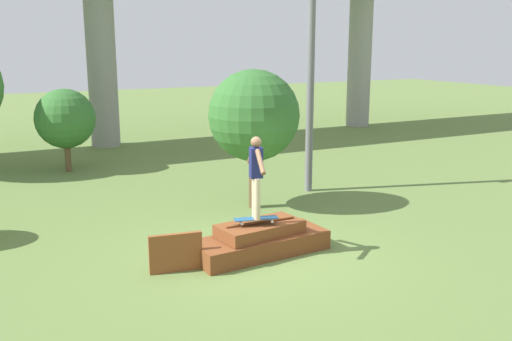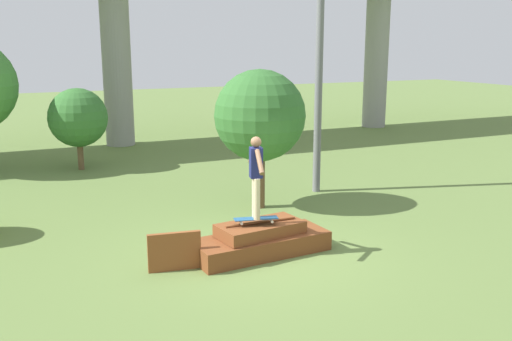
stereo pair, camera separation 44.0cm
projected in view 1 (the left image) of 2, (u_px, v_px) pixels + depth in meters
The scene contains 8 objects.
ground_plane at pixel (261, 254), 10.92m from camera, with size 80.00×80.00×0.00m, color olive.
scrap_pile at pixel (260, 241), 10.87m from camera, with size 2.69×1.15×0.66m.
scrap_plank_loose at pixel (176, 253), 10.00m from camera, with size 0.94×0.22×0.70m.
skateboard at pixel (256, 219), 10.64m from camera, with size 0.85×0.39×0.09m.
skater at pixel (256, 172), 10.44m from camera, with size 0.34×1.12×1.54m.
utility_pole at pixel (311, 63), 14.82m from camera, with size 1.30×0.20×6.62m.
tree_behind_left at pixel (254, 116), 13.50m from camera, with size 2.18×2.18×3.36m.
tree_mid_back at pixel (65, 119), 17.56m from camera, with size 1.84×1.84×2.58m.
Camera 1 is at (-4.76, -9.14, 3.95)m, focal length 40.00 mm.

